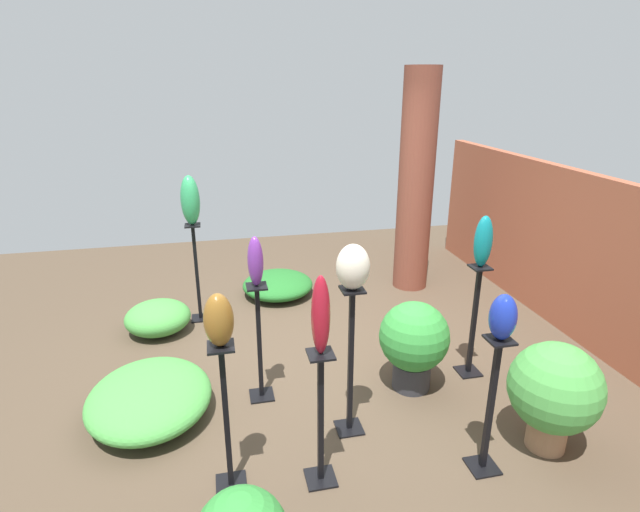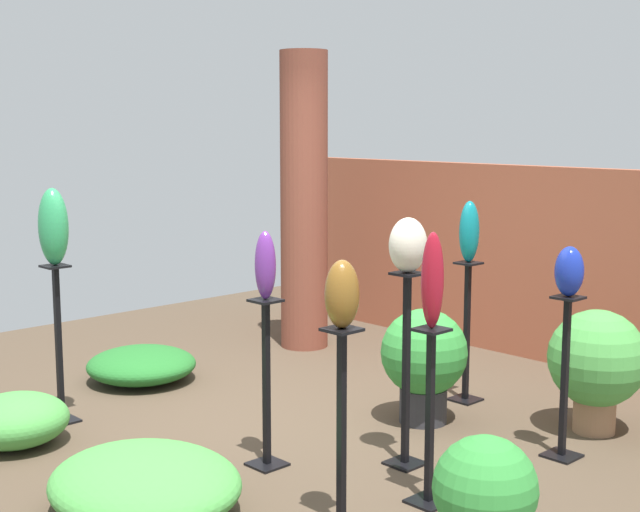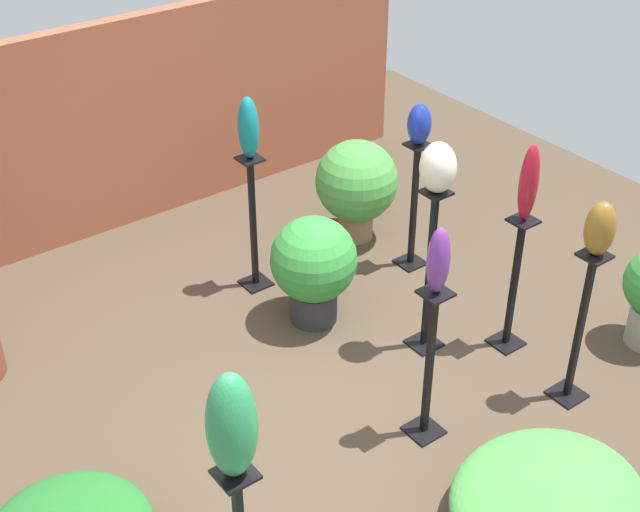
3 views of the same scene
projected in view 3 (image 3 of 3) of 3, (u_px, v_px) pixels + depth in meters
name	position (u px, v px, depth m)	size (l,w,h in m)	color
ground_plane	(318.00, 411.00, 5.42)	(8.00, 8.00, 0.00)	#4C3D2D
brick_wall_back	(103.00, 131.00, 6.81)	(5.60, 0.12, 1.66)	#9E5138
pedestal_teal	(253.00, 229.00, 6.30)	(0.20, 0.20, 1.03)	black
pedestal_violet	(429.00, 372.00, 5.02)	(0.20, 0.20, 1.01)	black
pedestal_cobalt	(414.00, 211.00, 6.53)	(0.20, 0.20, 1.00)	black
pedestal_ivory	(429.00, 278.00, 5.67)	(0.20, 0.20, 1.17)	black
pedestal_ruby	(513.00, 290.00, 5.73)	(0.20, 0.20, 0.96)	black
pedestal_bronze	(579.00, 335.00, 5.28)	(0.20, 0.20, 1.05)	black
art_vase_teal	(248.00, 128.00, 5.87)	(0.14, 0.15, 0.44)	#0F727A
art_vase_violet	(438.00, 261.00, 4.61)	(0.13, 0.12, 0.40)	#6B2D8C
art_vase_cobalt	(419.00, 124.00, 6.15)	(0.17, 0.17, 0.30)	#192D9E
art_vase_jade	(232.00, 426.00, 3.41)	(0.21, 0.19, 0.52)	#2D9356
art_vase_ivory	(438.00, 167.00, 5.24)	(0.21, 0.23, 0.32)	beige
art_vase_ruby	(529.00, 183.00, 5.30)	(0.12, 0.11, 0.51)	maroon
art_vase_bronze	(600.00, 229.00, 4.88)	(0.16, 0.18, 0.33)	brown
potted_plant_front_left	(314.00, 265.00, 5.96)	(0.59, 0.59, 0.78)	#2D2D33
potted_plant_mid_left	(357.00, 184.00, 6.84)	(0.64, 0.64, 0.82)	#936B4C
foliage_bed_west	(548.00, 500.00, 4.62)	(1.10, 0.96, 0.32)	#479942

